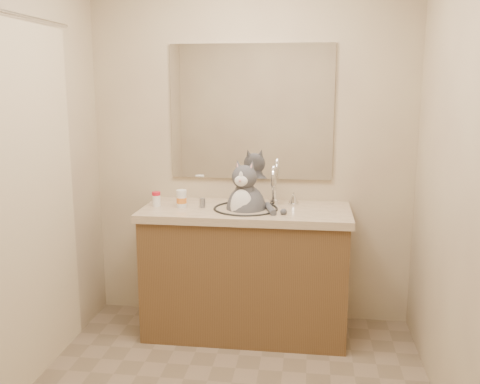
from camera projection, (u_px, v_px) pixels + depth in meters
The scene contains 8 objects.
room at pixel (221, 181), 2.44m from camera, with size 2.22×2.52×2.42m.
vanity at pixel (246, 268), 3.53m from camera, with size 1.34×0.59×1.12m.
mirror at pixel (251, 112), 3.59m from camera, with size 1.10×0.02×0.90m, color white.
shower_curtain at pixel (20, 206), 2.71m from camera, with size 0.02×1.30×1.93m.
cat at pixel (246, 207), 3.43m from camera, with size 0.36×0.35×0.52m.
pill_bottle_redcap at pixel (156, 199), 3.49m from camera, with size 0.07×0.07×0.09m.
pill_bottle_orange at pixel (182, 199), 3.46m from camera, with size 0.07×0.07×0.11m.
grey_canister at pixel (202, 203), 3.46m from camera, with size 0.04×0.04×0.06m.
Camera 1 is at (0.41, -2.37, 1.63)m, focal length 40.00 mm.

